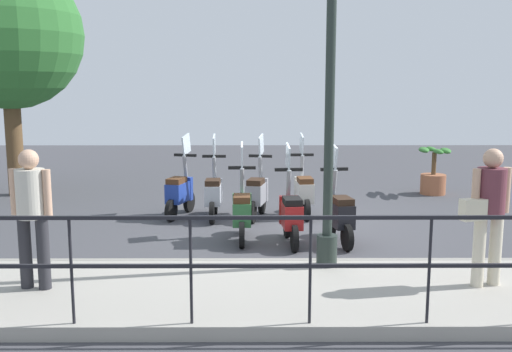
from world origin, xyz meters
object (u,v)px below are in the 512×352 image
at_px(lamp_post_near, 329,119).
at_px(pedestrian_distant, 32,208).
at_px(scooter_far_3, 180,191).
at_px(pedestrian_with_bag, 489,207).
at_px(potted_palm, 433,175).
at_px(scooter_near_2, 242,211).
at_px(scooter_far_1, 257,193).
at_px(scooter_near_0, 339,213).
at_px(scooter_far_2, 213,193).
at_px(scooter_near_1, 291,214).
at_px(scooter_far_0, 304,191).
at_px(tree_large, 7,36).

xyz_separation_m(lamp_post_near, pedestrian_distant, (-0.82, 3.42, -0.94)).
bearing_deg(scooter_far_3, pedestrian_with_bag, -119.43).
relative_size(potted_palm, scooter_near_2, 0.69).
xyz_separation_m(pedestrian_with_bag, scooter_far_3, (4.17, 4.03, -0.60)).
relative_size(potted_palm, scooter_far_1, 0.69).
bearing_deg(scooter_near_0, scooter_far_2, 40.90).
distance_m(scooter_near_2, scooter_far_1, 1.57).
bearing_deg(potted_palm, scooter_far_1, 120.71).
relative_size(scooter_near_1, scooter_far_0, 1.00).
height_order(scooter_near_2, scooter_far_2, same).
xyz_separation_m(tree_large, scooter_near_0, (-4.03, -6.64, -3.02)).
height_order(pedestrian_with_bag, scooter_far_3, pedestrian_with_bag).
bearing_deg(scooter_near_0, scooter_far_3, 45.50).
relative_size(pedestrian_with_bag, tree_large, 0.31).
bearing_deg(scooter_far_0, pedestrian_distant, 137.56).
bearing_deg(scooter_far_1, scooter_far_3, 97.03).
bearing_deg(tree_large, potted_palm, -89.67).
bearing_deg(scooter_near_1, scooter_far_1, 11.59).
relative_size(tree_large, scooter_far_0, 3.33).
bearing_deg(scooter_near_1, scooter_far_3, 41.31).
xyz_separation_m(scooter_near_1, scooter_far_3, (1.90, 1.95, 0.00)).
xyz_separation_m(scooter_near_1, scooter_near_2, (0.21, 0.76, 0.00)).
height_order(scooter_far_0, scooter_far_3, same).
distance_m(lamp_post_near, scooter_far_2, 3.95).
bearing_deg(scooter_far_0, pedestrian_with_bag, -161.50).
bearing_deg(lamp_post_near, scooter_far_2, 27.37).
distance_m(pedestrian_distant, scooter_far_0, 5.50).
bearing_deg(scooter_far_0, lamp_post_near, 176.23).
relative_size(scooter_far_0, scooter_far_2, 1.00).
bearing_deg(scooter_near_0, scooter_far_1, 26.22).
bearing_deg(potted_palm, pedestrian_distant, 134.63).
xyz_separation_m(scooter_near_0, scooter_far_2, (1.67, 2.06, 0.00)).
xyz_separation_m(pedestrian_with_bag, scooter_far_0, (4.21, 1.72, -0.60)).
relative_size(lamp_post_near, pedestrian_distant, 2.66).
distance_m(pedestrian_with_bag, scooter_far_1, 4.83).
height_order(lamp_post_near, scooter_near_1, lamp_post_near).
bearing_deg(pedestrian_with_bag, lamp_post_near, 50.99).
distance_m(pedestrian_distant, scooter_near_0, 4.52).
bearing_deg(tree_large, pedestrian_with_bag, -128.53).
xyz_separation_m(potted_palm, scooter_far_1, (-2.37, 4.00, 0.04)).
distance_m(pedestrian_distant, potted_palm, 9.22).
xyz_separation_m(scooter_near_2, scooter_far_1, (1.55, -0.25, 0.00)).
bearing_deg(scooter_near_0, scooter_near_1, 83.05).
distance_m(pedestrian_with_bag, scooter_far_0, 4.58).
xyz_separation_m(lamp_post_near, scooter_far_3, (3.41, 2.31, -1.54)).
bearing_deg(scooter_far_2, tree_large, 62.76).
bearing_deg(scooter_near_1, scooter_near_0, -91.46).
bearing_deg(potted_palm, pedestrian_with_bag, 167.59).
height_order(lamp_post_near, potted_palm, lamp_post_near).
relative_size(pedestrian_with_bag, scooter_far_1, 1.03).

